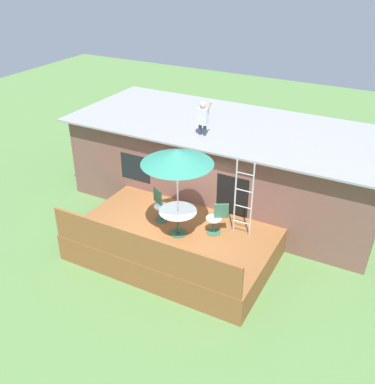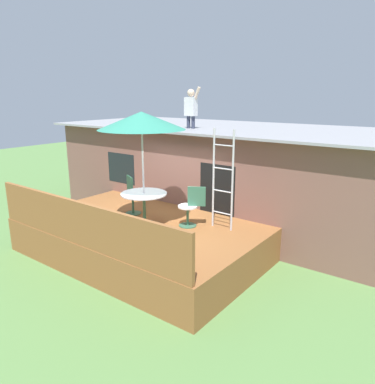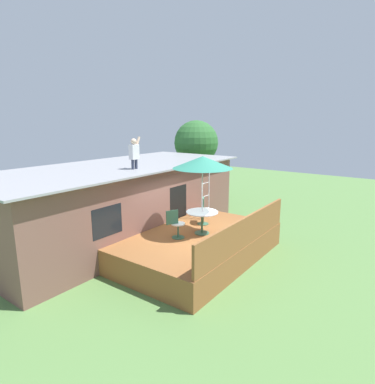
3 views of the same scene
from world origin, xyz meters
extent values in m
plane|color=#567F42|center=(0.00, 0.00, 0.00)|extent=(40.00, 40.00, 0.00)
cube|color=brown|center=(0.00, 3.60, 1.36)|extent=(10.00, 4.00, 2.72)
cube|color=#99999E|center=(0.00, 3.60, 2.75)|extent=(10.50, 4.50, 0.06)
cube|color=black|center=(-2.36, 1.61, 1.55)|extent=(1.10, 0.03, 0.90)
cube|color=black|center=(1.04, 1.61, 1.05)|extent=(1.00, 0.03, 2.00)
cube|color=brown|center=(0.00, 0.00, 0.40)|extent=(5.54, 3.49, 0.80)
cube|color=brown|center=(0.00, -1.69, 1.25)|extent=(5.44, 0.08, 0.90)
cylinder|color=#33664C|center=(0.14, -0.06, 0.82)|extent=(0.48, 0.48, 0.03)
cylinder|color=#33664C|center=(0.14, -0.06, 1.17)|extent=(0.07, 0.07, 0.71)
cylinder|color=silver|center=(0.14, -0.06, 1.53)|extent=(1.04, 1.04, 0.03)
cylinder|color=silver|center=(0.14, -0.06, 2.00)|extent=(0.04, 0.04, 2.40)
cone|color=#338C72|center=(0.14, -0.06, 3.15)|extent=(1.90, 1.90, 0.38)
cylinder|color=silver|center=(1.44, 0.80, 1.90)|extent=(0.04, 0.04, 2.20)
cylinder|color=silver|center=(1.92, 0.80, 1.90)|extent=(0.04, 0.04, 2.20)
cylinder|color=silver|center=(1.68, 0.80, 1.15)|extent=(0.48, 0.03, 0.03)
cylinder|color=silver|center=(1.68, 0.80, 1.65)|extent=(0.48, 0.03, 0.03)
cylinder|color=silver|center=(1.68, 0.80, 2.15)|extent=(0.48, 0.03, 0.03)
cylinder|color=silver|center=(1.68, 0.80, 2.65)|extent=(0.48, 0.03, 0.03)
cylinder|color=#33384C|center=(-0.45, 2.42, 2.95)|extent=(0.10, 0.10, 0.34)
cylinder|color=#33384C|center=(-0.29, 2.42, 2.95)|extent=(0.10, 0.10, 0.34)
cube|color=silver|center=(-0.37, 2.42, 3.37)|extent=(0.32, 0.20, 0.50)
sphere|color=beige|center=(-0.37, 2.42, 3.73)|extent=(0.20, 0.20, 0.20)
cylinder|color=beige|center=(-0.19, 2.42, 3.67)|extent=(0.26, 0.08, 0.44)
cylinder|color=#33664C|center=(-0.63, 0.34, 0.81)|extent=(0.40, 0.40, 0.02)
cylinder|color=#33664C|center=(-0.63, 0.34, 1.03)|extent=(0.06, 0.06, 0.44)
cylinder|color=silver|center=(-0.63, 0.34, 1.26)|extent=(0.44, 0.44, 0.04)
cube|color=#33664C|center=(-0.80, 0.43, 1.50)|extent=(0.37, 0.22, 0.44)
cylinder|color=#33664C|center=(0.99, 0.45, 0.81)|extent=(0.40, 0.40, 0.02)
cylinder|color=#33664C|center=(0.99, 0.45, 1.03)|extent=(0.06, 0.06, 0.44)
cylinder|color=silver|center=(0.99, 0.45, 1.26)|extent=(0.44, 0.44, 0.04)
cube|color=#33664C|center=(1.16, 0.56, 1.50)|extent=(0.36, 0.24, 0.44)
camera|label=1|loc=(5.29, -9.09, 7.88)|focal=41.96mm
camera|label=2|loc=(5.70, -5.82, 3.69)|focal=34.27mm
camera|label=3|loc=(-8.25, -5.53, 4.41)|focal=30.05mm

